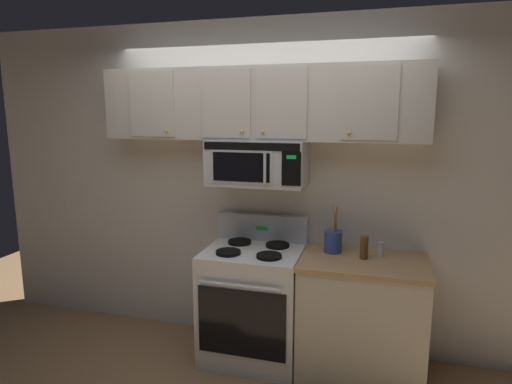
% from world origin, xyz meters
% --- Properties ---
extents(back_wall, '(5.20, 0.10, 2.70)m').
position_xyz_m(back_wall, '(0.00, 0.79, 1.35)').
color(back_wall, silver).
rests_on(back_wall, ground_plane).
extents(stove_range, '(0.76, 0.69, 1.12)m').
position_xyz_m(stove_range, '(0.00, 0.42, 0.47)').
color(stove_range, white).
rests_on(stove_range, ground_plane).
extents(over_range_microwave, '(0.76, 0.43, 0.35)m').
position_xyz_m(over_range_microwave, '(-0.00, 0.54, 1.58)').
color(over_range_microwave, '#B7BABF').
extents(upper_cabinets, '(2.50, 0.36, 0.55)m').
position_xyz_m(upper_cabinets, '(-0.00, 0.57, 2.02)').
color(upper_cabinets, '#BCB7AD').
extents(counter_segment, '(0.93, 0.65, 0.90)m').
position_xyz_m(counter_segment, '(0.84, 0.43, 0.45)').
color(counter_segment, beige).
rests_on(counter_segment, ground_plane).
extents(utensil_crock_blue, '(0.14, 0.14, 0.38)m').
position_xyz_m(utensil_crock_blue, '(0.60, 0.54, 0.99)').
color(utensil_crock_blue, '#384C9E').
rests_on(utensil_crock_blue, counter_segment).
extents(salt_shaker, '(0.05, 0.05, 0.10)m').
position_xyz_m(salt_shaker, '(0.96, 0.54, 0.95)').
color(salt_shaker, white).
rests_on(salt_shaker, counter_segment).
extents(pepper_mill, '(0.06, 0.06, 0.17)m').
position_xyz_m(pepper_mill, '(0.84, 0.45, 0.99)').
color(pepper_mill, brown).
rests_on(pepper_mill, counter_segment).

